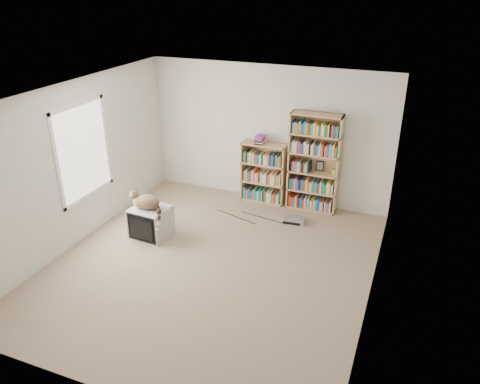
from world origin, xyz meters
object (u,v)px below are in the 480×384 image
at_px(bookcase_short, 264,175).
at_px(dvd_player, 294,220).
at_px(cat, 148,205).
at_px(crt_tv, 151,222).
at_px(bookcase_tall, 314,165).

bearing_deg(bookcase_short, dvd_player, -39.93).
height_order(cat, bookcase_short, bookcase_short).
bearing_deg(bookcase_short, crt_tv, -122.91).
bearing_deg(crt_tv, cat, -76.54).
bearing_deg(bookcase_tall, crt_tv, -138.35).
xyz_separation_m(crt_tv, bookcase_tall, (2.18, 1.94, 0.59)).
height_order(cat, bookcase_tall, bookcase_tall).
xyz_separation_m(bookcase_tall, dvd_player, (-0.14, -0.66, -0.80)).
height_order(cat, dvd_player, cat).
relative_size(bookcase_tall, bookcase_short, 1.57).
relative_size(crt_tv, dvd_player, 1.71).
relative_size(bookcase_tall, dvd_player, 4.96).
bearing_deg(dvd_player, crt_tv, -153.82).
relative_size(crt_tv, bookcase_tall, 0.35).
distance_m(crt_tv, bookcase_tall, 2.97).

